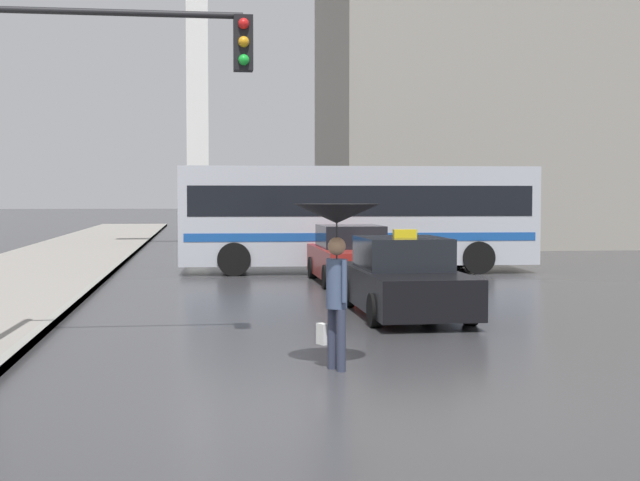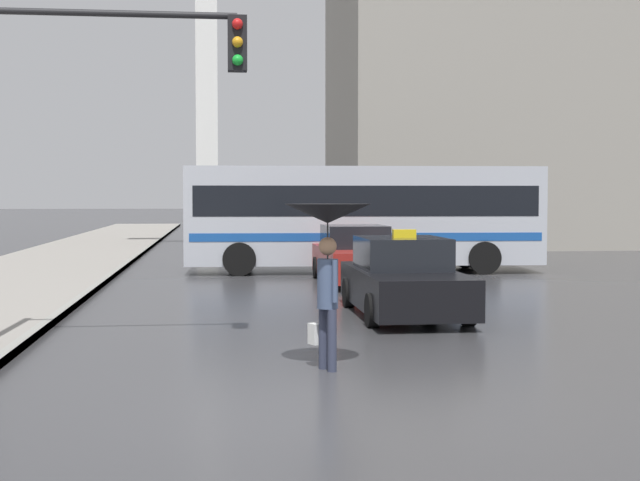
{
  "view_description": "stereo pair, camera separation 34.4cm",
  "coord_description": "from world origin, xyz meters",
  "px_view_note": "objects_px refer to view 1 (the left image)",
  "views": [
    {
      "loc": [
        -1.73,
        -9.26,
        2.29
      ],
      "look_at": [
        0.64,
        8.3,
        1.4
      ],
      "focal_mm": 50.0,
      "sensor_mm": 36.0,
      "label": 1
    },
    {
      "loc": [
        -1.39,
        -9.3,
        2.29
      ],
      "look_at": [
        0.64,
        8.3,
        1.4
      ],
      "focal_mm": 50.0,
      "sensor_mm": 36.0,
      "label": 2
    }
  ],
  "objects_px": {
    "city_bus": "(357,214)",
    "traffic_light": "(98,100)",
    "taxi": "(404,280)",
    "pedestrian_with_umbrella": "(337,232)",
    "sedan_red": "(351,257)"
  },
  "relations": [
    {
      "from": "taxi",
      "to": "traffic_light",
      "type": "height_order",
      "value": "traffic_light"
    },
    {
      "from": "sedan_red",
      "to": "city_bus",
      "type": "bearing_deg",
      "value": -102.43
    },
    {
      "from": "pedestrian_with_umbrella",
      "to": "sedan_red",
      "type": "bearing_deg",
      "value": -35.47
    },
    {
      "from": "taxi",
      "to": "traffic_light",
      "type": "bearing_deg",
      "value": 32.87
    },
    {
      "from": "taxi",
      "to": "traffic_light",
      "type": "relative_size",
      "value": 0.87
    },
    {
      "from": "city_bus",
      "to": "traffic_light",
      "type": "xyz_separation_m",
      "value": [
        -6.14,
        -13.28,
        1.92
      ]
    },
    {
      "from": "taxi",
      "to": "sedan_red",
      "type": "bearing_deg",
      "value": -90.63
    },
    {
      "from": "taxi",
      "to": "city_bus",
      "type": "height_order",
      "value": "city_bus"
    },
    {
      "from": "pedestrian_with_umbrella",
      "to": "traffic_light",
      "type": "xyz_separation_m",
      "value": [
        -3.21,
        1.71,
        1.85
      ]
    },
    {
      "from": "city_bus",
      "to": "traffic_light",
      "type": "distance_m",
      "value": 14.76
    },
    {
      "from": "pedestrian_with_umbrella",
      "to": "traffic_light",
      "type": "height_order",
      "value": "traffic_light"
    },
    {
      "from": "taxi",
      "to": "pedestrian_with_umbrella",
      "type": "relative_size",
      "value": 2.09
    },
    {
      "from": "traffic_light",
      "to": "city_bus",
      "type": "bearing_deg",
      "value": 65.19
    },
    {
      "from": "taxi",
      "to": "pedestrian_with_umbrella",
      "type": "xyz_separation_m",
      "value": [
        -2.1,
        -5.15,
        1.14
      ]
    },
    {
      "from": "city_bus",
      "to": "pedestrian_with_umbrella",
      "type": "height_order",
      "value": "city_bus"
    }
  ]
}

